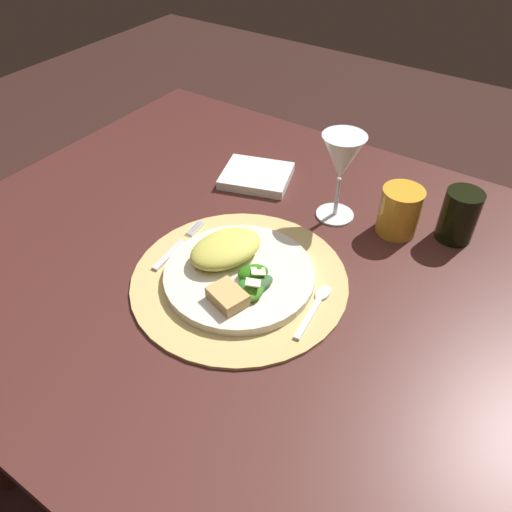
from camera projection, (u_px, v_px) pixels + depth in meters
name	position (u px, v px, depth m)	size (l,w,h in m)	color
ground_plane	(273.00, 471.00, 1.37)	(6.00, 6.00, 0.00)	#361E1A
dining_table	(281.00, 318.00, 0.95)	(1.31, 0.98, 0.75)	#4A231F
placemat	(240.00, 280.00, 0.85)	(0.37, 0.37, 0.01)	tan
dinner_plate	(239.00, 275.00, 0.84)	(0.25, 0.25, 0.02)	silver
pasta_serving	(226.00, 249.00, 0.85)	(0.13, 0.09, 0.04)	#D7D154
salad_greens	(253.00, 282.00, 0.81)	(0.07, 0.09, 0.03)	#385D33
bread_piece	(228.00, 296.00, 0.78)	(0.06, 0.04, 0.02)	tan
fork	(178.00, 246.00, 0.91)	(0.03, 0.16, 0.00)	silver
spoon	(317.00, 303.00, 0.80)	(0.03, 0.13, 0.01)	silver
napkin	(256.00, 176.00, 1.08)	(0.14, 0.12, 0.02)	white
wine_glass	(341.00, 160.00, 0.91)	(0.08, 0.08, 0.17)	silver
amber_tumbler	(400.00, 211.00, 0.92)	(0.08, 0.08, 0.09)	gold
dark_tumbler	(459.00, 216.00, 0.91)	(0.07, 0.07, 0.10)	black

